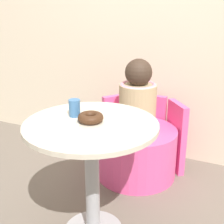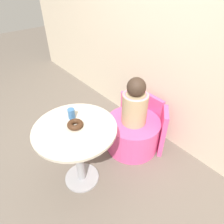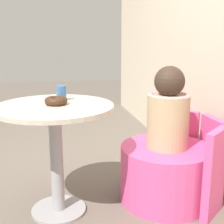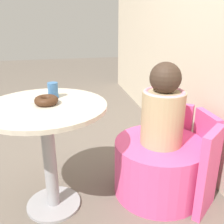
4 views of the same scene
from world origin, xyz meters
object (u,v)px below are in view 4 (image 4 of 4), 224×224
object	(u,v)px
tub_chair	(159,167)
donut	(46,100)
cup	(53,90)
child_figure	(163,108)
round_table	(47,131)

from	to	relation	value
tub_chair	donut	size ratio (longest dim) A/B	4.52
donut	cup	distance (m)	0.13
child_figure	donut	xyz separation A→B (m)	(-0.00, -0.71, 0.10)
round_table	tub_chair	world-z (taller)	round_table
donut	child_figure	bearing A→B (deg)	89.82
tub_chair	cup	size ratio (longest dim) A/B	6.47
round_table	tub_chair	distance (m)	0.80
round_table	donut	bearing A→B (deg)	121.98
cup	child_figure	bearing A→B (deg)	79.72
donut	cup	world-z (taller)	cup
tub_chair	donut	xyz separation A→B (m)	(-0.00, -0.71, 0.53)
round_table	donut	size ratio (longest dim) A/B	5.24
tub_chair	donut	bearing A→B (deg)	-90.18
tub_chair	round_table	bearing A→B (deg)	-89.58
child_figure	donut	world-z (taller)	child_figure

